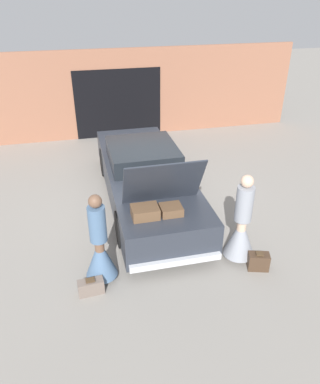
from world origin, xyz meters
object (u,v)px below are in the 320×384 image
Objects in this scene: car at (146,178)px; person_right at (241,230)px; suitcase_beside_left_person at (91,287)px; suitcase_beside_right_person at (258,261)px; person_left at (100,250)px.

person_right is (1.29, -2.46, 0.02)m from car.
suitcase_beside_right_person reaches higher than suitcase_beside_left_person.
person_left reaches higher than suitcase_beside_right_person.
person_left is at bearing 57.60° from suitcase_beside_left_person.
person_left is 0.97× the size of person_right.
person_right is 0.65m from suitcase_beside_right_person.
car is 3.17× the size of person_left.
car is 3.26m from suitcase_beside_right_person.
suitcase_beside_right_person is at bearing -139.38° from person_right.
suitcase_beside_right_person is (2.78, -0.42, -0.44)m from person_left.
car is 3.19m from suitcase_beside_left_person.
suitcase_beside_left_person is 1.05× the size of suitcase_beside_right_person.
suitcase_beside_left_person is at bearing 178.49° from suitcase_beside_right_person.
car reaches higher than suitcase_beside_left_person.
suitcase_beside_left_person is at bearing -25.16° from person_left.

